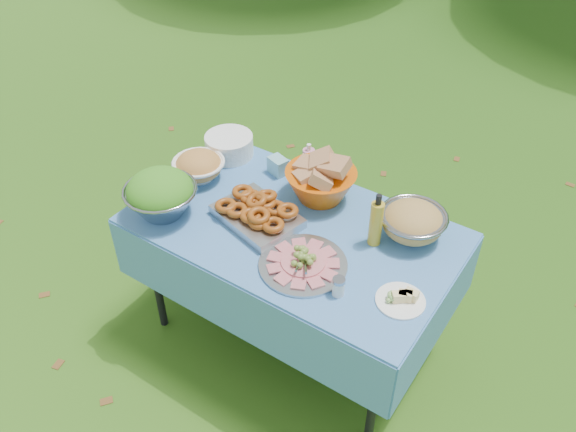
% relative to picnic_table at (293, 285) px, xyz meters
% --- Properties ---
extents(ground, '(80.00, 80.00, 0.00)m').
position_rel_picnic_table_xyz_m(ground, '(0.00, 0.00, -0.38)').
color(ground, '#10370A').
rests_on(ground, ground).
extents(picnic_table, '(1.46, 0.86, 0.76)m').
position_rel_picnic_table_xyz_m(picnic_table, '(0.00, 0.00, 0.00)').
color(picnic_table, '#84BFFF').
rests_on(picnic_table, ground).
extents(salad_bowl, '(0.40, 0.40, 0.22)m').
position_rel_picnic_table_xyz_m(salad_bowl, '(-0.55, -0.25, 0.49)').
color(salad_bowl, '#96979E').
rests_on(salad_bowl, picnic_table).
extents(pasta_bowl_white, '(0.29, 0.29, 0.14)m').
position_rel_picnic_table_xyz_m(pasta_bowl_white, '(-0.59, 0.05, 0.45)').
color(pasta_bowl_white, white).
rests_on(pasta_bowl_white, picnic_table).
extents(plate_stack, '(0.27, 0.27, 0.11)m').
position_rel_picnic_table_xyz_m(plate_stack, '(-0.60, 0.30, 0.44)').
color(plate_stack, white).
rests_on(plate_stack, picnic_table).
extents(wipes_box, '(0.11, 0.09, 0.09)m').
position_rel_picnic_table_xyz_m(wipes_box, '(-0.29, 0.30, 0.42)').
color(wipes_box, '#7FC1D1').
rests_on(wipes_box, picnic_table).
extents(sanitizer_bottle, '(0.08, 0.08, 0.17)m').
position_rel_picnic_table_xyz_m(sanitizer_bottle, '(-0.16, 0.38, 0.47)').
color(sanitizer_bottle, pink).
rests_on(sanitizer_bottle, picnic_table).
extents(bread_bowl, '(0.38, 0.38, 0.23)m').
position_rel_picnic_table_xyz_m(bread_bowl, '(-0.01, 0.25, 0.49)').
color(bread_bowl, '#D55508').
rests_on(bread_bowl, picnic_table).
extents(pasta_bowl_steel, '(0.38, 0.38, 0.16)m').
position_rel_picnic_table_xyz_m(pasta_bowl_steel, '(0.46, 0.24, 0.46)').
color(pasta_bowl_steel, '#96979E').
rests_on(pasta_bowl_steel, picnic_table).
extents(fried_tray, '(0.44, 0.36, 0.09)m').
position_rel_picnic_table_xyz_m(fried_tray, '(-0.16, -0.06, 0.43)').
color(fried_tray, '#A4A5A8').
rests_on(fried_tray, picnic_table).
extents(charcuterie_platter, '(0.45, 0.45, 0.09)m').
position_rel_picnic_table_xyz_m(charcuterie_platter, '(0.17, -0.19, 0.42)').
color(charcuterie_platter, '#AAADB2').
rests_on(charcuterie_platter, picnic_table).
extents(oil_bottle, '(0.07, 0.07, 0.26)m').
position_rel_picnic_table_xyz_m(oil_bottle, '(0.35, 0.11, 0.51)').
color(oil_bottle, gold).
rests_on(oil_bottle, picnic_table).
extents(cheese_plate, '(0.23, 0.23, 0.05)m').
position_rel_picnic_table_xyz_m(cheese_plate, '(0.60, -0.14, 0.41)').
color(cheese_plate, white).
rests_on(cheese_plate, picnic_table).
extents(shaker, '(0.06, 0.06, 0.08)m').
position_rel_picnic_table_xyz_m(shaker, '(0.38, -0.24, 0.42)').
color(shaker, white).
rests_on(shaker, picnic_table).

